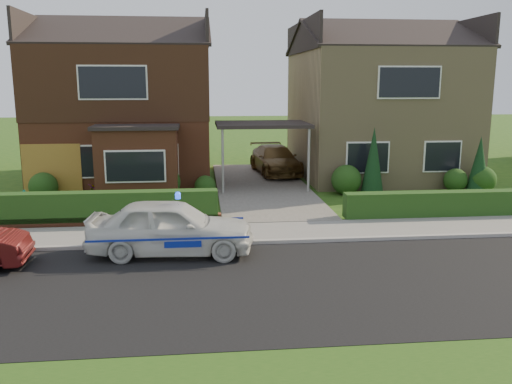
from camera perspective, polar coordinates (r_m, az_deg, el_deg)
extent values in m
plane|color=#224B14|center=(12.42, 6.47, -9.47)|extent=(120.00, 120.00, 0.00)
cube|color=black|center=(12.42, 6.47, -9.47)|extent=(60.00, 6.00, 0.02)
cube|color=#9E9993|center=(15.23, 4.04, -5.18)|extent=(60.00, 0.16, 0.12)
cube|color=slate|center=(16.23, 3.40, -4.16)|extent=(60.00, 2.00, 0.10)
cube|color=#666059|center=(22.88, 0.63, 0.53)|extent=(3.80, 12.00, 0.12)
cube|color=brown|center=(25.56, -13.30, 7.80)|extent=(7.20, 8.00, 5.80)
cube|color=white|center=(22.04, -18.52, 3.04)|extent=(1.80, 0.08, 1.30)
cube|color=white|center=(21.57, -10.27, 3.28)|extent=(1.60, 0.08, 1.30)
cube|color=white|center=(21.53, -14.84, 11.08)|extent=(2.60, 0.08, 1.30)
cube|color=black|center=(25.52, -13.46, 11.05)|extent=(7.26, 8.06, 2.90)
cube|color=brown|center=(20.98, -12.36, 2.82)|extent=(3.00, 1.40, 2.70)
cube|color=black|center=(20.81, -12.53, 6.69)|extent=(3.20, 1.60, 0.14)
cube|color=tan|center=(26.70, 12.48, 7.99)|extent=(7.20, 8.00, 5.80)
cube|color=white|center=(22.55, 11.66, 3.58)|extent=(1.80, 0.08, 1.30)
cube|color=white|center=(23.69, 19.00, 3.56)|extent=(1.60, 0.08, 1.30)
cube|color=white|center=(22.87, 15.83, 11.04)|extent=(2.60, 0.08, 1.30)
cube|color=black|center=(22.52, 0.64, 7.13)|extent=(3.80, 3.00, 0.14)
cylinder|color=gray|center=(21.15, -3.52, 3.14)|extent=(0.10, 0.10, 2.70)
cylinder|color=gray|center=(21.56, 5.56, 3.27)|extent=(0.10, 0.10, 2.70)
cube|color=#8B5E1E|center=(22.28, -20.64, 2.06)|extent=(2.20, 0.10, 2.10)
cube|color=brown|center=(17.45, -16.44, -3.05)|extent=(7.70, 0.25, 0.36)
cube|color=#123B13|center=(17.64, -16.32, -3.50)|extent=(7.50, 0.55, 0.90)
cube|color=#123B13|center=(19.16, 20.17, -2.56)|extent=(7.50, 0.55, 0.80)
sphere|color=#123B13|center=(21.99, -21.48, 0.54)|extent=(1.08, 1.08, 1.08)
sphere|color=#123B13|center=(21.00, -9.74, 1.03)|extent=(1.32, 1.32, 1.32)
sphere|color=#123B13|center=(21.29, -5.37, 0.63)|extent=(0.84, 0.84, 0.84)
sphere|color=#123B13|center=(21.83, 9.49, 1.27)|extent=(1.20, 1.20, 1.20)
sphere|color=#123B13|center=(23.58, 20.26, 1.17)|extent=(0.96, 0.96, 0.96)
sphere|color=#123B13|center=(23.77, 22.75, 1.21)|extent=(1.08, 1.08, 1.08)
cone|color=black|center=(21.82, 12.22, 3.03)|extent=(0.90, 0.90, 2.60)
cone|color=black|center=(23.59, 22.43, 2.54)|extent=(0.90, 0.90, 2.20)
imported|color=silver|center=(14.23, -8.94, -3.71)|extent=(2.01, 4.38, 1.46)
sphere|color=#193FF2|center=(14.03, -8.17, -0.51)|extent=(0.17, 0.17, 0.17)
cube|color=navy|center=(13.41, -9.12, -4.92)|extent=(3.93, 0.02, 0.05)
cube|color=navy|center=(15.07, -8.77, -3.06)|extent=(3.93, 0.01, 0.05)
ellipsoid|color=black|center=(14.18, -13.83, -2.77)|extent=(0.22, 0.17, 0.21)
sphere|color=white|center=(14.12, -13.80, -2.87)|extent=(0.11, 0.11, 0.11)
sphere|color=black|center=(14.12, -13.79, -2.24)|extent=(0.13, 0.13, 0.13)
cone|color=black|center=(14.12, -13.98, -1.98)|extent=(0.04, 0.04, 0.05)
cone|color=black|center=(14.11, -13.62, -1.97)|extent=(0.04, 0.04, 0.05)
imported|color=brown|center=(25.93, 2.05, 3.43)|extent=(2.31, 4.68, 1.31)
imported|color=gray|center=(20.12, -23.23, -0.98)|extent=(0.43, 0.29, 0.79)
imported|color=gray|center=(17.92, -13.14, -1.79)|extent=(0.56, 0.54, 0.79)
imported|color=gray|center=(21.09, -16.84, -0.15)|extent=(0.47, 0.47, 0.68)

